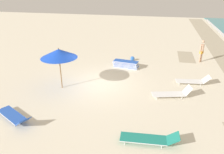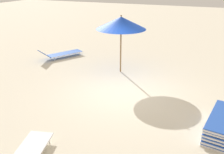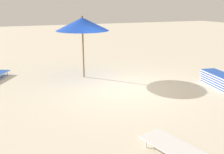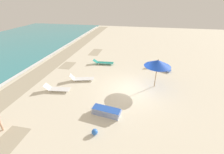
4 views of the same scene
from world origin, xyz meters
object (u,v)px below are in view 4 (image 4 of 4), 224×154
(beach_umbrella, at_px, (158,63))
(sun_lounger_near_water_left, at_px, (160,68))
(lounger_stack, at_px, (106,112))
(sun_lounger_beside_umbrella, at_px, (57,89))
(beach_ball, at_px, (95,132))
(sun_lounger_near_water_right, at_px, (82,78))
(sun_lounger_under_umbrella, at_px, (103,62))

(beach_umbrella, relative_size, sun_lounger_near_water_left, 1.08)
(lounger_stack, relative_size, sun_lounger_beside_umbrella, 0.94)
(sun_lounger_beside_umbrella, height_order, beach_ball, sun_lounger_beside_umbrella)
(lounger_stack, relative_size, sun_lounger_near_water_right, 0.89)
(sun_lounger_under_umbrella, distance_m, beach_ball, 9.91)
(sun_lounger_under_umbrella, xyz_separation_m, beach_ball, (-9.72, -1.94, -0.03))
(lounger_stack, xyz_separation_m, sun_lounger_near_water_left, (7.82, -3.97, -0.04))
(sun_lounger_beside_umbrella, bearing_deg, lounger_stack, -120.58)
(sun_lounger_under_umbrella, distance_m, sun_lounger_beside_umbrella, 6.53)
(sun_lounger_beside_umbrella, bearing_deg, sun_lounger_near_water_right, -40.52)
(beach_umbrella, xyz_separation_m, sun_lounger_under_umbrella, (3.87, 5.45, -1.94))
(lounger_stack, bearing_deg, sun_lounger_beside_umbrella, 75.36)
(sun_lounger_under_umbrella, relative_size, beach_ball, 6.80)
(lounger_stack, height_order, sun_lounger_near_water_left, sun_lounger_near_water_left)
(sun_lounger_beside_umbrella, relative_size, sun_lounger_near_water_left, 0.91)
(beach_umbrella, bearing_deg, sun_lounger_beside_umbrella, 105.93)
(beach_umbrella, relative_size, beach_ball, 7.21)
(lounger_stack, xyz_separation_m, beach_ball, (-1.65, 0.28, -0.08))
(beach_umbrella, height_order, sun_lounger_near_water_right, beach_umbrella)
(lounger_stack, bearing_deg, sun_lounger_near_water_left, -18.20)
(lounger_stack, bearing_deg, sun_lounger_near_water_right, 47.86)
(beach_ball, bearing_deg, sun_lounger_near_water_left, -24.20)
(sun_lounger_under_umbrella, distance_m, sun_lounger_near_water_right, 4.21)
(sun_lounger_under_umbrella, relative_size, sun_lounger_near_water_left, 1.02)
(lounger_stack, relative_size, sun_lounger_under_umbrella, 0.85)
(beach_umbrella, relative_size, sun_lounger_under_umbrella, 1.06)
(beach_umbrella, bearing_deg, sun_lounger_near_water_left, -11.51)
(sun_lounger_near_water_left, bearing_deg, lounger_stack, -178.29)
(lounger_stack, xyz_separation_m, sun_lounger_near_water_right, (3.98, 3.23, -0.03))
(sun_lounger_near_water_left, relative_size, sun_lounger_near_water_right, 1.04)
(lounger_stack, distance_m, beach_ball, 1.68)
(beach_umbrella, bearing_deg, sun_lounger_under_umbrella, 54.63)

